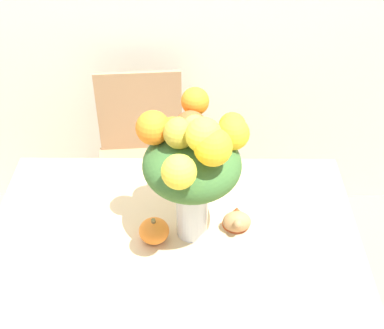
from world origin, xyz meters
TOP-DOWN VIEW (x-y plane):
  - dining_table at (0.00, 0.00)m, footprint 1.25×0.85m
  - flower_vase at (0.06, 0.02)m, footprint 0.34×0.37m
  - pumpkin at (-0.06, -0.01)m, footprint 0.10×0.10m
  - turkey_figurine at (0.21, 0.05)m, footprint 0.10×0.13m
  - dining_chair_near_window at (-0.18, 0.75)m, footprint 0.45×0.45m

SIDE VIEW (x-z plane):
  - dining_chair_near_window at x=-0.18m, z-range 0.03..0.92m
  - dining_table at x=0.00m, z-range 0.27..1.03m
  - turkey_figurine at x=0.21m, z-range 0.76..0.83m
  - pumpkin at x=-0.06m, z-range 0.75..0.84m
  - flower_vase at x=0.06m, z-range 0.81..1.32m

